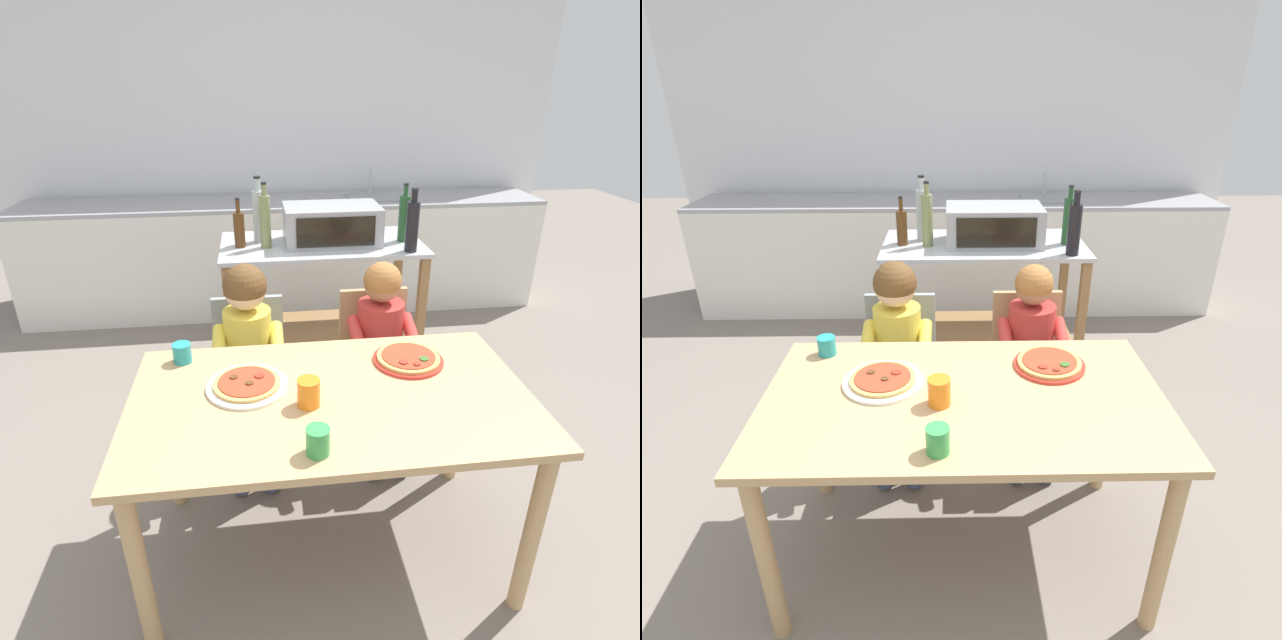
# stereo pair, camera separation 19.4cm
# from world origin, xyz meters

# --- Properties ---
(ground_plane) EXTENTS (11.55, 11.55, 0.00)m
(ground_plane) POSITION_xyz_m (0.00, 1.16, 0.00)
(ground_plane) COLOR slate
(back_wall_tiled) EXTENTS (4.58, 0.12, 2.70)m
(back_wall_tiled) POSITION_xyz_m (0.00, 2.95, 1.35)
(back_wall_tiled) COLOR silver
(back_wall_tiled) RESTS_ON ground
(kitchen_counter) EXTENTS (4.12, 0.60, 1.10)m
(kitchen_counter) POSITION_xyz_m (0.00, 2.54, 0.45)
(kitchen_counter) COLOR silver
(kitchen_counter) RESTS_ON ground
(kitchen_island_cart) EXTENTS (1.19, 0.61, 0.89)m
(kitchen_island_cart) POSITION_xyz_m (0.15, 1.39, 0.60)
(kitchen_island_cart) COLOR #B7BABF
(kitchen_island_cart) RESTS_ON ground
(toaster_oven) EXTENTS (0.55, 0.34, 0.22)m
(toaster_oven) POSITION_xyz_m (0.21, 1.38, 1.00)
(toaster_oven) COLOR #999BA0
(toaster_oven) RESTS_ON kitchen_island_cart
(bottle_brown_beer) EXTENTS (0.06, 0.06, 0.28)m
(bottle_brown_beer) POSITION_xyz_m (-0.33, 1.37, 1.00)
(bottle_brown_beer) COLOR #4C2D14
(bottle_brown_beer) RESTS_ON kitchen_island_cart
(bottle_tall_green_wine) EXTENTS (0.07, 0.07, 0.38)m
(bottle_tall_green_wine) POSITION_xyz_m (-0.21, 1.46, 1.05)
(bottle_tall_green_wine) COLOR #ADB7B2
(bottle_tall_green_wine) RESTS_ON kitchen_island_cart
(bottle_clear_vinegar) EXTENTS (0.07, 0.07, 0.34)m
(bottle_clear_vinegar) POSITION_xyz_m (0.64, 1.37, 1.03)
(bottle_clear_vinegar) COLOR #1E4723
(bottle_clear_vinegar) RESTS_ON kitchen_island_cart
(bottle_slim_sauce) EXTENTS (0.07, 0.07, 0.35)m
(bottle_slim_sauce) POSITION_xyz_m (0.63, 1.16, 1.04)
(bottle_slim_sauce) COLOR black
(bottle_slim_sauce) RESTS_ON kitchen_island_cart
(bottle_dark_olive_oil) EXTENTS (0.06, 0.06, 0.37)m
(bottle_dark_olive_oil) POSITION_xyz_m (-0.18, 1.34, 1.05)
(bottle_dark_olive_oil) COLOR olive
(bottle_dark_olive_oil) RESTS_ON kitchen_island_cart
(dining_table) EXTENTS (1.42, 0.80, 0.76)m
(dining_table) POSITION_xyz_m (0.00, 0.00, 0.65)
(dining_table) COLOR tan
(dining_table) RESTS_ON ground
(dining_chair_left) EXTENTS (0.36, 0.36, 0.81)m
(dining_chair_left) POSITION_xyz_m (-0.29, 0.68, 0.48)
(dining_chair_left) COLOR gray
(dining_chair_left) RESTS_ON ground
(dining_chair_right) EXTENTS (0.36, 0.36, 0.81)m
(dining_chair_right) POSITION_xyz_m (0.34, 0.71, 0.48)
(dining_chair_right) COLOR tan
(dining_chair_right) RESTS_ON ground
(child_in_yellow_shirt) EXTENTS (0.32, 0.42, 1.02)m
(child_in_yellow_shirt) POSITION_xyz_m (-0.29, 0.57, 0.67)
(child_in_yellow_shirt) COLOR #424C6B
(child_in_yellow_shirt) RESTS_ON ground
(child_in_red_shirt) EXTENTS (0.32, 0.42, 0.99)m
(child_in_red_shirt) POSITION_xyz_m (0.34, 0.58, 0.64)
(child_in_red_shirt) COLOR #424C6B
(child_in_red_shirt) RESTS_ON ground
(pizza_plate_white) EXTENTS (0.29, 0.29, 0.03)m
(pizza_plate_white) POSITION_xyz_m (-0.29, 0.08, 0.77)
(pizza_plate_white) COLOR white
(pizza_plate_white) RESTS_ON dining_table
(pizza_plate_red_rimmed) EXTENTS (0.28, 0.28, 0.03)m
(pizza_plate_red_rimmed) POSITION_xyz_m (0.34, 0.19, 0.77)
(pizza_plate_red_rimmed) COLOR red
(pizza_plate_red_rimmed) RESTS_ON dining_table
(drinking_cup_green) EXTENTS (0.07, 0.07, 0.09)m
(drinking_cup_green) POSITION_xyz_m (-0.08, -0.30, 0.80)
(drinking_cup_green) COLOR green
(drinking_cup_green) RESTS_ON dining_table
(drinking_cup_teal) EXTENTS (0.07, 0.07, 0.08)m
(drinking_cup_teal) POSITION_xyz_m (-0.54, 0.30, 0.80)
(drinking_cup_teal) COLOR teal
(drinking_cup_teal) RESTS_ON dining_table
(drinking_cup_orange) EXTENTS (0.08, 0.08, 0.10)m
(drinking_cup_orange) POSITION_xyz_m (-0.08, -0.05, 0.81)
(drinking_cup_orange) COLOR orange
(drinking_cup_orange) RESTS_ON dining_table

